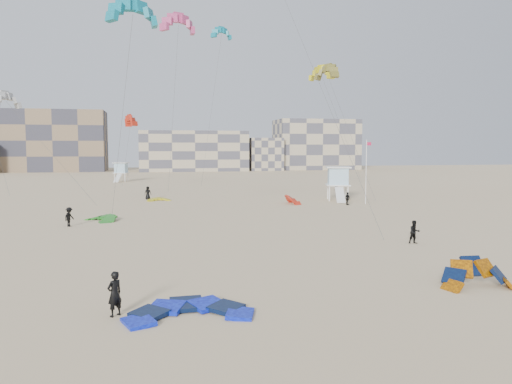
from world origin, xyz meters
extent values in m
plane|color=#D0B78B|center=(0.00, 0.00, 0.00)|extent=(320.00, 320.00, 0.00)
imported|color=black|center=(-3.32, -2.96, 0.95)|extent=(0.82, 0.80, 1.90)
imported|color=black|center=(16.87, 9.00, 0.85)|extent=(0.85, 0.67, 1.70)
imported|color=black|center=(-9.12, 22.43, 0.86)|extent=(1.07, 1.27, 1.71)
imported|color=black|center=(21.42, 33.21, 0.79)|extent=(0.63, 1.00, 1.58)
imported|color=black|center=(-2.58, 44.88, 0.89)|extent=(0.98, 0.76, 1.78)
imported|color=black|center=(27.77, 54.03, 0.92)|extent=(1.10, 1.80, 1.85)
cylinder|color=#3F3F3F|center=(-4.21, 19.21, 9.18)|extent=(2.33, 4.06, 16.37)
cylinder|color=#3F3F3F|center=(12.39, 19.29, 13.95)|extent=(1.11, 26.92, 25.91)
cylinder|color=#3F3F3F|center=(-11.70, 29.74, 6.28)|extent=(8.40, 0.33, 10.57)
cylinder|color=#3F3F3F|center=(0.88, 42.58, 11.57)|extent=(1.46, 4.92, 21.16)
cylinder|color=#3F3F3F|center=(21.74, 33.72, 8.83)|extent=(2.35, 10.47, 15.66)
cylinder|color=#3F3F3F|center=(27.80, 51.43, 9.47)|extent=(9.63, 6.18, 16.94)
cylinder|color=#3F3F3F|center=(7.47, 56.38, 13.13)|extent=(3.82, 3.03, 24.26)
cylinder|color=#3F3F3F|center=(-5.99, 58.62, 6.10)|extent=(1.45, 2.82, 10.21)
cube|color=white|center=(22.26, 38.79, 2.05)|extent=(3.74, 3.74, 0.15)
cube|color=#A7CFE5|center=(22.26, 38.79, 3.22)|extent=(3.07, 3.07, 2.19)
cube|color=white|center=(22.26, 38.79, 4.40)|extent=(3.88, 3.88, 0.18)
cube|color=white|center=(22.26, 35.83, 0.99)|extent=(1.85, 3.28, 1.81)
cube|color=white|center=(-8.43, 82.69, 1.81)|extent=(3.25, 3.25, 0.14)
cube|color=#A7CFE5|center=(-8.43, 82.69, 2.85)|extent=(2.67, 2.67, 1.94)
cube|color=white|center=(-8.43, 82.69, 3.90)|extent=(3.36, 3.36, 0.16)
cube|color=white|center=(-8.43, 80.07, 0.87)|extent=(1.56, 2.90, 1.60)
cylinder|color=white|center=(24.04, 33.82, 3.98)|extent=(0.10, 0.10, 7.96)
cube|color=#C51A45|center=(24.34, 33.82, 7.46)|extent=(0.60, 0.02, 0.40)
cube|color=#81694E|center=(-30.00, 134.00, 9.00)|extent=(28.00, 14.00, 18.00)
cube|color=tan|center=(10.00, 130.00, 6.00)|extent=(32.00, 16.00, 12.00)
cube|color=tan|center=(50.00, 132.00, 8.00)|extent=(26.00, 14.00, 16.00)
cube|color=tan|center=(32.00, 128.00, 5.00)|extent=(10.00, 10.00, 10.00)
camera|label=1|loc=(-1.60, -23.85, 6.96)|focal=35.00mm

